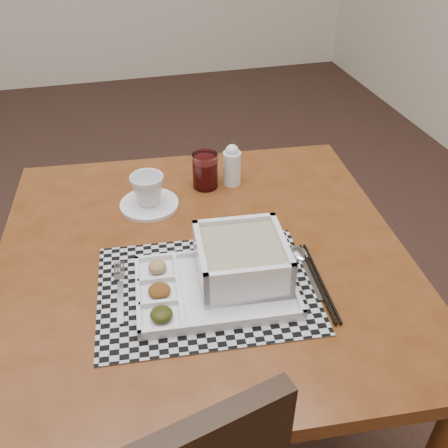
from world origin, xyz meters
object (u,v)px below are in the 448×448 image
at_px(serving_tray, 233,268).
at_px(juice_glass, 205,172).
at_px(dining_table, 203,275).
at_px(creamer_bottle, 232,165).
at_px(cup, 148,190).

distance_m(serving_tray, juice_glass, 0.39).
xyz_separation_m(dining_table, serving_tray, (0.04, -0.11, 0.11)).
relative_size(serving_tray, creamer_bottle, 2.89).
bearing_deg(juice_glass, cup, -159.75).
xyz_separation_m(serving_tray, creamer_bottle, (0.10, 0.38, 0.02)).
relative_size(juice_glass, creamer_bottle, 0.83).
distance_m(dining_table, serving_tray, 0.16).
bearing_deg(serving_tray, creamer_bottle, 75.35).
distance_m(dining_table, juice_glass, 0.30).
bearing_deg(creamer_bottle, cup, -166.48).
relative_size(serving_tray, cup, 3.96).
height_order(dining_table, cup, cup).
bearing_deg(dining_table, cup, 113.28).
bearing_deg(juice_glass, creamer_bottle, -2.35).
distance_m(serving_tray, cup, 0.35).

